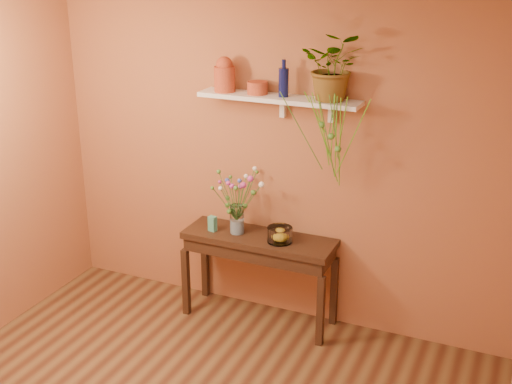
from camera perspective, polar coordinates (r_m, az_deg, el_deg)
The scene contains 13 objects.
room at distance 3.84m, azimuth -9.40°, elevation -5.97°, with size 4.04×4.04×2.70m.
sideboard at distance 5.57m, azimuth 0.26°, elevation -4.84°, with size 1.28×0.41×0.77m.
wall_shelf at distance 5.21m, azimuth 2.07°, elevation 7.93°, with size 1.30×0.24×0.19m.
terracotta_jug at distance 5.35m, azimuth -2.70°, elevation 9.95°, with size 0.21×0.21×0.28m.
terracotta_pot at distance 5.27m, azimuth 0.12°, elevation 8.89°, with size 0.16×0.16×0.10m, color #C04025.
blue_bottle at distance 5.17m, azimuth 2.37°, elevation 9.39°, with size 0.09×0.09×0.29m.
spider_plant at distance 5.04m, azimuth 6.69°, elevation 10.60°, with size 0.46×0.40×0.51m, color #407527.
plant_fronds at distance 4.99m, azimuth 6.36°, elevation 4.91°, with size 0.69×0.39×0.73m.
glass_vase at distance 5.55m, azimuth -1.63°, elevation -2.51°, with size 0.12×0.12×0.25m.
bouquet at distance 5.46m, azimuth -1.50°, elevation 0.15°, with size 0.42×0.40×0.43m.
glass_bowl at distance 5.41m, azimuth 2.04°, elevation -3.71°, with size 0.21×0.21×0.12m.
lemon at distance 5.43m, azimuth 2.08°, elevation -3.76°, with size 0.08×0.08×0.08m, color yellow.
carton at distance 5.61m, azimuth -3.74°, elevation -2.72°, with size 0.06×0.05×0.13m, color teal.
Camera 1 is at (1.94, -2.85, 3.03)m, focal length 46.85 mm.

